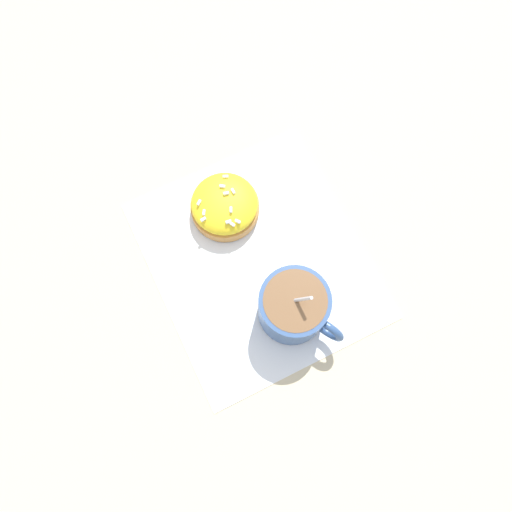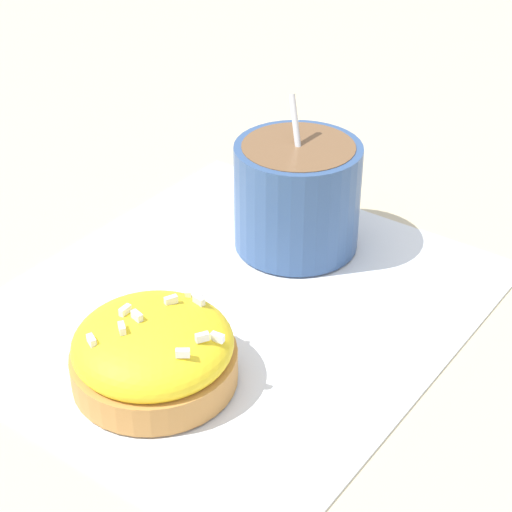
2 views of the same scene
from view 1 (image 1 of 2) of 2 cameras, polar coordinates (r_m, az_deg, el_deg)
ground_plane at (r=0.65m, az=0.16°, el=-0.52°), size 3.00×3.00×0.00m
paper_napkin at (r=0.65m, az=0.16°, el=-0.49°), size 0.32×0.29×0.00m
coffee_cup at (r=0.59m, az=4.41°, el=-5.79°), size 0.11×0.08×0.10m
frosted_pastry at (r=0.65m, az=-3.75°, el=5.72°), size 0.09×0.09×0.04m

